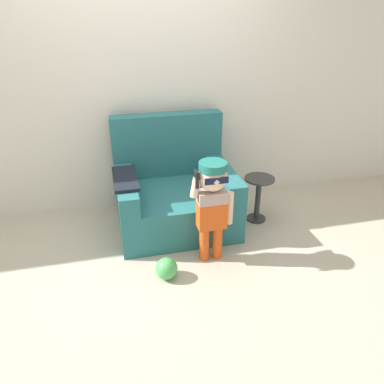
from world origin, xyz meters
name	(u,v)px	position (x,y,z in m)	size (l,w,h in m)	color
ground_plane	(157,235)	(0.00, 0.00, 0.00)	(10.00, 10.00, 0.00)	#BCB29E
wall_back	(140,79)	(0.00, 0.71, 1.30)	(10.00, 0.05, 2.60)	silver
armchair	(174,192)	(0.21, 0.22, 0.32)	(1.10, 0.93, 1.00)	#286B70
person_child	(212,197)	(0.40, -0.44, 0.59)	(0.36, 0.27, 0.88)	#E05119
side_table	(258,195)	(1.01, 0.05, 0.28)	(0.29, 0.29, 0.46)	#333333
toy_ball	(167,268)	(-0.01, -0.61, 0.09)	(0.18, 0.18, 0.18)	#4CB256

